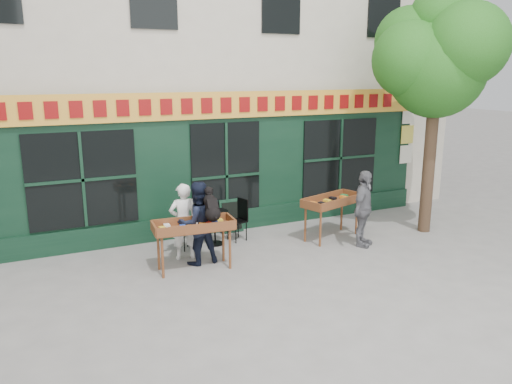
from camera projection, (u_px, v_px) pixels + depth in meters
The scene contains 14 objects.
ground at pixel (270, 263), 9.97m from camera, with size 80.00×80.00×0.00m, color slate.
building at pixel (176, 27), 14.07m from camera, with size 14.00×7.26×10.00m.
street_tree at pixel (437, 55), 11.14m from camera, with size 3.05×2.90×5.60m.
book_cart_center at pixel (194, 229), 9.48m from camera, with size 1.55×0.74×0.99m.
dog at pixel (211, 203), 9.47m from camera, with size 0.34×0.60×0.60m, color black, non-canonical shape.
woman at pixel (183, 221), 10.06m from camera, with size 0.57×0.38×1.57m, color white.
book_cart_right at pixel (332, 203), 11.33m from camera, with size 1.62×1.03×0.99m.
man_right at pixel (363, 209), 10.80m from camera, with size 0.98×0.41×1.68m, color slate.
bistro_table at pixel (215, 221), 10.94m from camera, with size 0.60×0.60×0.76m.
bistro_chair_left at pixel (188, 224), 10.63m from camera, with size 0.50×0.50×0.95m.
bistro_chair_right at pixel (240, 216), 11.27m from camera, with size 0.44×0.44×0.95m.
potted_plant at pixel (214, 205), 10.86m from camera, with size 0.15×0.10×0.28m, color gray.
man_left at pixel (197, 223), 9.79m from camera, with size 0.81×0.63×1.67m, color black.
chalkboard at pixel (232, 216), 11.84m from camera, with size 0.56×0.21×0.79m.
Camera 1 is at (-4.27, -8.34, 3.70)m, focal length 35.00 mm.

